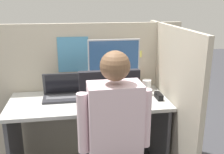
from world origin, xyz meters
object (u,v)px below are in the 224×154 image
object	(u,v)px
monitor	(114,62)
office_chair	(112,150)
stapler	(159,96)
carrot_toy	(103,105)
coffee_mug	(147,85)
laptop	(64,93)
person	(116,138)
paper_box	(114,90)

from	to	relation	value
monitor	office_chair	xyz separation A→B (m)	(-0.12, -0.69, -0.47)
stapler	office_chair	size ratio (longest dim) A/B	0.12
carrot_toy	coffee_mug	bearing A→B (deg)	37.16
laptop	office_chair	world-z (taller)	office_chair
carrot_toy	coffee_mug	world-z (taller)	coffee_mug
coffee_mug	laptop	bearing A→B (deg)	-173.08
person	monitor	bearing A→B (deg)	81.60
carrot_toy	office_chair	xyz separation A→B (m)	(0.02, -0.37, -0.19)
carrot_toy	monitor	bearing A→B (deg)	65.77
laptop	carrot_toy	distance (m)	0.42
person	stapler	bearing A→B (deg)	52.87
monitor	laptop	distance (m)	0.54
monitor	coffee_mug	size ratio (longest dim) A/B	4.62
paper_box	coffee_mug	size ratio (longest dim) A/B	3.13
carrot_toy	coffee_mug	xyz separation A→B (m)	(0.48, 0.36, 0.03)
monitor	coffee_mug	xyz separation A→B (m)	(0.33, 0.04, -0.25)
carrot_toy	coffee_mug	distance (m)	0.60
monitor	laptop	world-z (taller)	monitor
monitor	laptop	bearing A→B (deg)	-173.31
office_chair	stapler	bearing A→B (deg)	44.51
carrot_toy	office_chair	world-z (taller)	office_chair
monitor	coffee_mug	world-z (taller)	monitor
person	office_chair	bearing A→B (deg)	88.85
person	coffee_mug	xyz separation A→B (m)	(0.46, 0.91, 0.03)
laptop	coffee_mug	xyz separation A→B (m)	(0.80, 0.10, 0.01)
person	coffee_mug	world-z (taller)	person
carrot_toy	person	size ratio (longest dim) A/B	0.12
paper_box	monitor	world-z (taller)	monitor
office_chair	person	xyz separation A→B (m)	(-0.00, -0.17, 0.19)
person	laptop	bearing A→B (deg)	112.61
person	paper_box	bearing A→B (deg)	81.57
carrot_toy	office_chair	bearing A→B (deg)	-87.07
stapler	laptop	bearing A→B (deg)	170.06
paper_box	laptop	distance (m)	0.47
paper_box	carrot_toy	xyz separation A→B (m)	(-0.14, -0.32, -0.01)
monitor	office_chair	world-z (taller)	monitor
laptop	coffee_mug	size ratio (longest dim) A/B	3.58
laptop	carrot_toy	xyz separation A→B (m)	(0.32, -0.26, -0.02)
laptop	stapler	size ratio (longest dim) A/B	2.87
paper_box	office_chair	bearing A→B (deg)	-100.22
paper_box	monitor	distance (m)	0.27
carrot_toy	laptop	bearing A→B (deg)	140.63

